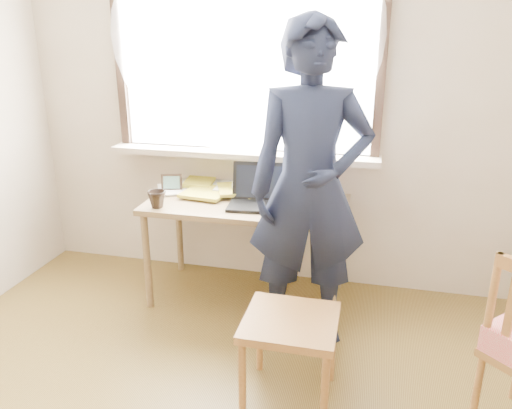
% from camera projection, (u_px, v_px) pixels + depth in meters
% --- Properties ---
extents(room_shell, '(3.52, 4.02, 2.61)m').
position_uv_depth(room_shell, '(153.00, 62.00, 1.56)').
color(room_shell, '#BEAF99').
rests_on(room_shell, ground).
extents(desk, '(1.28, 0.64, 0.68)m').
position_uv_depth(desk, '(247.00, 212.00, 3.22)').
color(desk, brown).
rests_on(desk, ground).
extents(laptop, '(0.39, 0.33, 0.25)m').
position_uv_depth(laptop, '(259.00, 195.00, 3.14)').
color(laptop, black).
rests_on(laptop, desk).
extents(mug_white, '(0.16, 0.16, 0.09)m').
position_uv_depth(mug_white, '(240.00, 188.00, 3.33)').
color(mug_white, white).
rests_on(mug_white, desk).
extents(mug_dark, '(0.11, 0.11, 0.11)m').
position_uv_depth(mug_dark, '(157.00, 199.00, 3.08)').
color(mug_dark, black).
rests_on(mug_dark, desk).
extents(mouse, '(0.09, 0.06, 0.04)m').
position_uv_depth(mouse, '(323.00, 211.00, 2.99)').
color(mouse, black).
rests_on(mouse, desk).
extents(desk_clutter, '(0.89, 0.48, 0.05)m').
position_uv_depth(desk_clutter, '(205.00, 185.00, 3.47)').
color(desk_clutter, gold).
rests_on(desk_clutter, desk).
extents(book_a, '(0.26, 0.29, 0.02)m').
position_uv_depth(book_a, '(207.00, 185.00, 3.50)').
color(book_a, white).
rests_on(book_a, desk).
extents(book_b, '(0.33, 0.33, 0.02)m').
position_uv_depth(book_b, '(302.00, 192.00, 3.36)').
color(book_b, white).
rests_on(book_b, desk).
extents(picture_frame, '(0.14, 0.05, 0.11)m').
position_uv_depth(picture_frame, '(172.00, 183.00, 3.40)').
color(picture_frame, black).
rests_on(picture_frame, desk).
extents(work_chair, '(0.44, 0.42, 0.45)m').
position_uv_depth(work_chair, '(290.00, 331.00, 2.36)').
color(work_chair, olive).
rests_on(work_chair, ground).
extents(person, '(0.75, 0.57, 1.82)m').
position_uv_depth(person, '(310.00, 189.00, 2.72)').
color(person, black).
rests_on(person, ground).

